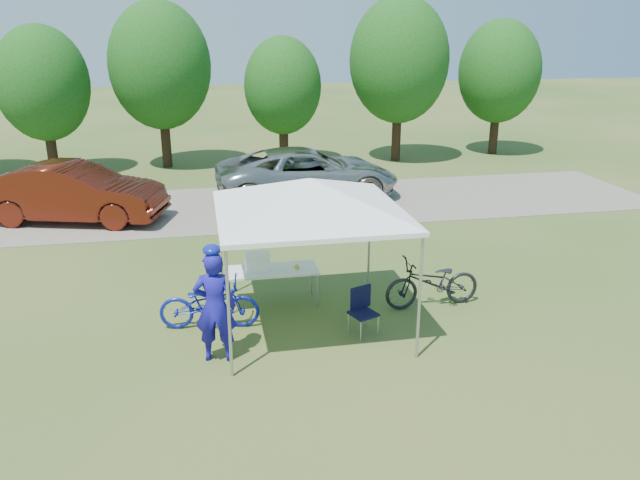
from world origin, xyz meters
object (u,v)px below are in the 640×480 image
(folding_table, at_px, (272,271))
(minivan, at_px, (307,173))
(folding_chair, at_px, (362,307))
(cooler, at_px, (257,262))
(bike_dark, at_px, (433,283))
(cyclist, at_px, (215,307))
(bike_blue, at_px, (209,304))
(sedan, at_px, (74,193))

(folding_table, relative_size, minivan, 0.31)
(folding_chair, relative_size, minivan, 0.15)
(cooler, bearing_deg, folding_table, -0.00)
(folding_chair, xyz_separation_m, minivan, (0.62, 9.08, 0.32))
(cooler, xyz_separation_m, bike_dark, (3.28, -0.70, -0.40))
(folding_table, bearing_deg, folding_chair, -46.14)
(cyclist, xyz_separation_m, bike_blue, (-0.09, 1.17, -0.46))
(bike_blue, bearing_deg, cyclist, -168.76)
(cooler, height_order, cyclist, cyclist)
(bike_blue, height_order, minivan, minivan)
(folding_chair, bearing_deg, bike_dark, 4.07)
(bike_dark, height_order, sedan, sedan)
(cyclist, bearing_deg, minivan, -99.01)
(folding_chair, relative_size, cyclist, 0.45)
(folding_table, xyz_separation_m, folding_chair, (1.41, -1.46, -0.20))
(folding_table, relative_size, cyclist, 0.95)
(cooler, relative_size, sedan, 0.10)
(cooler, xyz_separation_m, bike_blue, (-0.95, -0.78, -0.43))
(folding_chair, distance_m, minivan, 9.11)
(cooler, bearing_deg, folding_chair, -41.08)
(cooler, distance_m, sedan, 7.80)
(folding_chair, bearing_deg, sedan, 105.93)
(folding_chair, xyz_separation_m, sedan, (-6.06, 7.91, 0.33))
(folding_table, xyz_separation_m, minivan, (2.03, 7.62, 0.12))
(folding_chair, bearing_deg, bike_blue, 143.82)
(cooler, relative_size, bike_dark, 0.25)
(folding_table, relative_size, folding_chair, 2.13)
(bike_blue, xyz_separation_m, bike_dark, (4.23, 0.08, 0.03))
(folding_chair, distance_m, cyclist, 2.62)
(cooler, height_order, minivan, minivan)
(bike_dark, bearing_deg, sedan, -135.83)
(bike_dark, bearing_deg, minivan, -176.12)
(bike_blue, distance_m, bike_dark, 4.23)
(folding_table, xyz_separation_m, cooler, (-0.27, 0.00, 0.22))
(folding_table, distance_m, cooler, 0.35)
(sedan, bearing_deg, bike_blue, -138.85)
(folding_chair, xyz_separation_m, bike_blue, (-2.63, 0.69, -0.02))
(folding_chair, relative_size, bike_blue, 0.47)
(folding_chair, relative_size, cooler, 1.75)
(cyclist, distance_m, sedan, 9.10)
(cyclist, distance_m, bike_blue, 1.26)
(bike_dark, xyz_separation_m, minivan, (-0.98, 8.32, 0.31))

